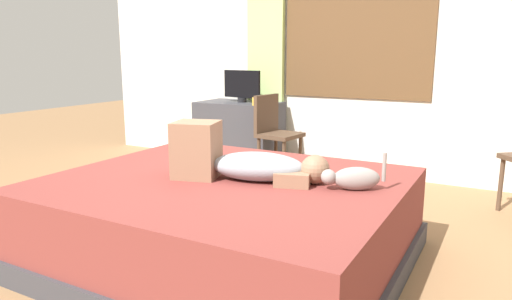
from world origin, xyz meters
name	(u,v)px	position (x,y,z in m)	size (l,w,h in m)	color
ground_plane	(223,252)	(0.00, 0.00, 0.00)	(16.00, 16.00, 0.00)	olive
back_wall_with_window	(350,36)	(0.00, 2.47, 1.45)	(6.40, 0.14, 2.90)	silver
bed	(226,220)	(0.08, -0.08, 0.26)	(2.10, 1.79, 0.53)	#38383D
person_lying	(242,161)	(0.17, -0.05, 0.64)	(0.94, 0.48, 0.34)	#8C939E
cat	(353,178)	(0.83, 0.06, 0.59)	(0.32, 0.23, 0.21)	gray
desk	(239,135)	(-1.11, 2.07, 0.37)	(0.90, 0.56, 0.74)	#38383D
tv_monitor	(242,86)	(-1.08, 2.07, 0.92)	(0.48, 0.10, 0.35)	black
cup	(255,101)	(-0.79, 1.86, 0.78)	(0.07, 0.07, 0.08)	gold
chair_by_desk	(274,130)	(-0.54, 1.81, 0.51)	(0.43, 0.43, 0.86)	#4C3828
curtain_left	(266,50)	(-0.93, 2.35, 1.30)	(0.44, 0.06, 2.61)	#ADCC75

